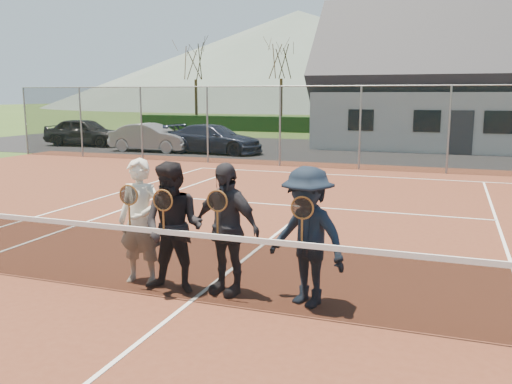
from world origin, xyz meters
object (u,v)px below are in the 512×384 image
(car_c, at_px, (214,139))
(player_b, at_px, (174,228))
(player_c, at_px, (226,228))
(clubhouse, at_px, (475,68))
(player_d, at_px, (307,237))
(car_b, at_px, (152,138))
(tennis_net, at_px, (191,263))
(player_a, at_px, (140,221))
(car_a, at_px, (85,132))

(car_c, relative_size, player_b, 2.56)
(car_c, height_order, player_c, player_c)
(car_c, xyz_separation_m, clubhouse, (11.22, 7.16, 3.32))
(player_c, relative_size, player_d, 1.00)
(car_b, relative_size, clubhouse, 0.26)
(tennis_net, xyz_separation_m, player_c, (0.30, 0.47, 0.38))
(player_c, bearing_deg, car_b, 123.52)
(car_c, xyz_separation_m, player_a, (6.21, -16.40, 0.25))
(player_b, bearing_deg, car_c, 112.42)
(car_c, bearing_deg, clubhouse, -52.82)
(car_c, bearing_deg, player_b, -152.94)
(car_b, xyz_separation_m, player_c, (10.66, -16.10, 0.26))
(tennis_net, relative_size, player_d, 6.49)
(tennis_net, xyz_separation_m, player_b, (-0.38, 0.27, 0.38))
(car_a, xyz_separation_m, clubhouse, (19.18, 6.08, 3.25))
(car_a, distance_m, car_b, 5.00)
(car_c, xyz_separation_m, tennis_net, (7.22, -16.84, -0.13))
(car_b, height_order, player_d, player_d)
(tennis_net, height_order, player_b, player_b)
(car_b, xyz_separation_m, clubhouse, (14.37, 7.42, 3.32))
(car_b, height_order, player_a, player_a)
(car_c, distance_m, tennis_net, 18.32)
(car_a, bearing_deg, car_b, -109.05)
(clubhouse, distance_m, player_d, 23.91)
(tennis_net, height_order, clubhouse, clubhouse)
(player_d, bearing_deg, player_b, -175.14)
(clubhouse, xyz_separation_m, player_b, (-4.38, -23.73, -3.07))
(car_a, distance_m, player_a, 22.51)
(player_a, relative_size, player_d, 1.00)
(car_c, distance_m, clubhouse, 13.71)
(clubhouse, xyz_separation_m, player_a, (-5.01, -23.56, -3.07))
(tennis_net, bearing_deg, player_a, 156.32)
(player_d, bearing_deg, tennis_net, -163.48)
(car_a, relative_size, player_d, 2.40)
(car_b, relative_size, tennis_net, 0.35)
(player_a, bearing_deg, car_c, 110.74)
(clubhouse, bearing_deg, car_b, -152.68)
(car_c, height_order, clubhouse, clubhouse)
(car_a, relative_size, clubhouse, 0.28)
(player_a, height_order, player_b, same)
(car_a, bearing_deg, car_c, -101.17)
(car_b, bearing_deg, tennis_net, -147.77)
(player_a, bearing_deg, player_d, -0.34)
(tennis_net, distance_m, player_a, 1.16)
(car_c, bearing_deg, car_b, 99.43)
(car_b, relative_size, player_c, 2.25)
(tennis_net, relative_size, clubhouse, 0.75)
(player_b, bearing_deg, player_c, 16.54)
(car_b, relative_size, player_d, 2.25)
(car_a, xyz_separation_m, tennis_net, (15.18, -17.92, -0.20))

